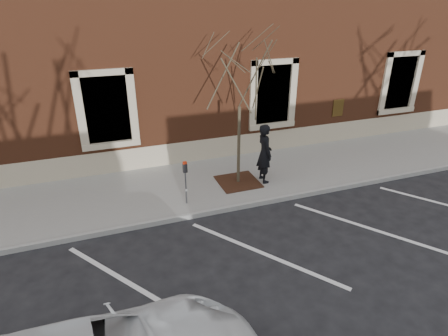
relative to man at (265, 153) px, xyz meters
name	(u,v)px	position (x,y,z in m)	size (l,w,h in m)	color
ground	(231,210)	(-1.59, -1.15, -1.13)	(120.00, 120.00, 0.00)	#28282B
sidewalk_near	(212,182)	(-1.59, 0.60, -1.06)	(40.00, 3.50, 0.15)	gray
curb_near	(231,208)	(-1.59, -1.20, -1.06)	(40.00, 0.12, 0.15)	#9E9E99
parking_stripes	(263,253)	(-1.59, -3.35, -1.13)	(28.00, 4.40, 0.01)	silver
building_civic	(167,41)	(-1.59, 6.60, 2.86)	(40.00, 8.62, 8.00)	brown
man	(265,153)	(0.00, 0.00, 0.00)	(0.72, 0.47, 1.96)	black
parking_meter	(185,175)	(-2.79, -0.58, -0.05)	(0.12, 0.09, 1.35)	#595B60
tree_grate	(238,182)	(-0.84, 0.17, -0.97)	(1.30, 1.30, 0.03)	#3B2013
sapling	(240,84)	(-0.84, 0.17, 2.28)	(2.80, 2.80, 4.66)	#493F2C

